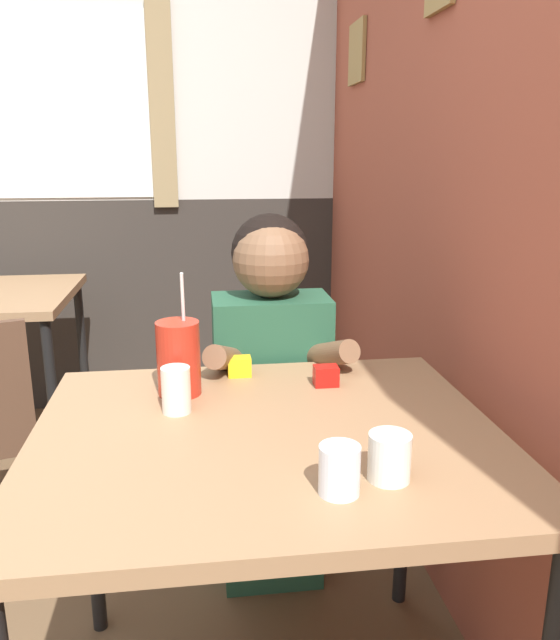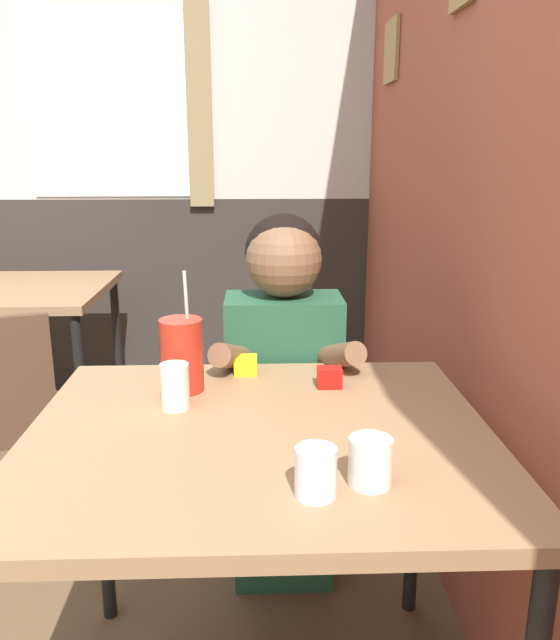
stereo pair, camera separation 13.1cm
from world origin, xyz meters
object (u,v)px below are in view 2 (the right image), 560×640
at_px(background_table, 32,309).
at_px(cocktail_pitcher, 182,355).
at_px(person_seated, 284,393).
at_px(main_table, 259,460).

xyz_separation_m(background_table, cocktail_pitcher, (0.80, -1.24, 0.19)).
bearing_deg(person_seated, background_table, 139.19).
bearing_deg(cocktail_pitcher, main_table, -51.66).
bearing_deg(background_table, cocktail_pitcher, -57.00).
distance_m(person_seated, cocktail_pitcher, 0.47).
bearing_deg(cocktail_pitcher, background_table, 123.00).
relative_size(main_table, person_seated, 0.84).
xyz_separation_m(main_table, person_seated, (0.07, 0.55, -0.07)).
bearing_deg(main_table, person_seated, 82.31).
relative_size(main_table, background_table, 1.26).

